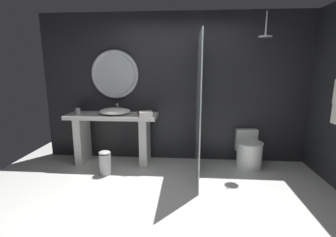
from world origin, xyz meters
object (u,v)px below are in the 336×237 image
(tumbler_cup, at_px, (78,111))
(folded_hand_towel, at_px, (146,114))
(tissue_box, at_px, (142,113))
(round_wall_mirror, at_px, (115,74))
(waste_bin, at_px, (105,162))
(vessel_sink, at_px, (115,111))
(toilet, at_px, (249,151))
(rain_shower_head, at_px, (265,34))

(tumbler_cup, relative_size, folded_hand_towel, 0.47)
(tissue_box, xyz_separation_m, round_wall_mirror, (-0.53, 0.28, 0.64))
(waste_bin, bearing_deg, tumbler_cup, 141.52)
(vessel_sink, relative_size, tumbler_cup, 5.39)
(toilet, bearing_deg, round_wall_mirror, 174.06)
(vessel_sink, bearing_deg, tissue_box, -1.50)
(vessel_sink, relative_size, toilet, 0.89)
(vessel_sink, relative_size, folded_hand_towel, 2.51)
(tumbler_cup, bearing_deg, rain_shower_head, -0.83)
(tumbler_cup, bearing_deg, toilet, 0.52)
(vessel_sink, distance_m, tissue_box, 0.48)
(tissue_box, height_order, rain_shower_head, rain_shower_head)
(rain_shower_head, height_order, toilet, rain_shower_head)
(toilet, bearing_deg, vessel_sink, -179.31)
(round_wall_mirror, relative_size, rain_shower_head, 2.25)
(tissue_box, height_order, round_wall_mirror, round_wall_mirror)
(tumbler_cup, height_order, tissue_box, tumbler_cup)
(tumbler_cup, bearing_deg, vessel_sink, -0.10)
(tissue_box, bearing_deg, folded_hand_towel, -58.50)
(waste_bin, bearing_deg, vessel_sink, 84.23)
(round_wall_mirror, bearing_deg, vessel_sink, -79.18)
(round_wall_mirror, distance_m, folded_hand_towel, 0.97)
(toilet, bearing_deg, folded_hand_towel, -174.13)
(folded_hand_towel, bearing_deg, toilet, 5.87)
(tumbler_cup, relative_size, waste_bin, 0.26)
(toilet, bearing_deg, rain_shower_head, -33.09)
(round_wall_mirror, relative_size, folded_hand_towel, 3.99)
(vessel_sink, xyz_separation_m, tumbler_cup, (-0.65, 0.00, -0.01))
(vessel_sink, distance_m, waste_bin, 0.88)
(round_wall_mirror, height_order, rain_shower_head, rain_shower_head)
(tissue_box, bearing_deg, round_wall_mirror, 151.75)
(tissue_box, bearing_deg, vessel_sink, 178.50)
(toilet, xyz_separation_m, waste_bin, (-2.34, -0.51, -0.07))
(toilet, height_order, waste_bin, toilet)
(waste_bin, bearing_deg, round_wall_mirror, 90.26)
(round_wall_mirror, xyz_separation_m, toilet, (2.35, -0.24, -1.28))
(round_wall_mirror, bearing_deg, rain_shower_head, -7.31)
(round_wall_mirror, distance_m, waste_bin, 1.55)
(tissue_box, distance_m, rain_shower_head, 2.30)
(tumbler_cup, bearing_deg, waste_bin, -38.48)
(rain_shower_head, bearing_deg, tumbler_cup, 179.17)
(rain_shower_head, distance_m, waste_bin, 3.18)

